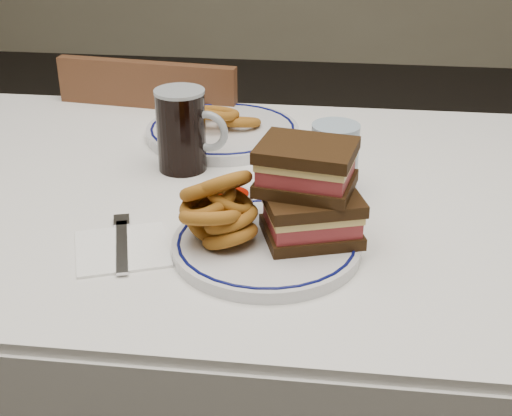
# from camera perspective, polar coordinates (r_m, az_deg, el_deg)

# --- Properties ---
(dining_table) EXTENTS (1.27, 0.87, 0.75)m
(dining_table) POSITION_cam_1_polar(r_m,az_deg,el_deg) (1.21, -1.67, -2.99)
(dining_table) COLOR silver
(dining_table) RESTS_ON floor
(chair_far) EXTENTS (0.43, 0.43, 0.85)m
(chair_far) POSITION_cam_1_polar(r_m,az_deg,el_deg) (1.76, -6.71, 0.26)
(chair_far) COLOR #4E2C19
(chair_far) RESTS_ON floor
(main_plate) EXTENTS (0.26, 0.26, 0.02)m
(main_plate) POSITION_cam_1_polar(r_m,az_deg,el_deg) (0.98, 0.84, -2.95)
(main_plate) COLOR silver
(main_plate) RESTS_ON dining_table
(reuben_sandwich) EXTENTS (0.16, 0.14, 0.13)m
(reuben_sandwich) POSITION_cam_1_polar(r_m,az_deg,el_deg) (0.96, 4.26, 1.31)
(reuben_sandwich) COLOR black
(reuben_sandwich) RESTS_ON main_plate
(onion_rings_main) EXTENTS (0.12, 0.12, 0.14)m
(onion_rings_main) POSITION_cam_1_polar(r_m,az_deg,el_deg) (0.96, -3.01, -0.04)
(onion_rings_main) COLOR brown
(onion_rings_main) RESTS_ON main_plate
(ketchup_ramekin) EXTENTS (0.06, 0.06, 0.03)m
(ketchup_ramekin) POSITION_cam_1_polar(r_m,az_deg,el_deg) (1.03, -1.92, 0.42)
(ketchup_ramekin) COLOR silver
(ketchup_ramekin) RESTS_ON main_plate
(beer_mug) EXTENTS (0.13, 0.08, 0.14)m
(beer_mug) POSITION_cam_1_polar(r_m,az_deg,el_deg) (1.21, -5.88, 6.26)
(beer_mug) COLOR black
(beer_mug) RESTS_ON dining_table
(water_glass) EXTENTS (0.07, 0.07, 0.12)m
(water_glass) POSITION_cam_1_polar(r_m,az_deg,el_deg) (1.12, 6.28, 3.79)
(water_glass) COLOR #92A9BD
(water_glass) RESTS_ON dining_table
(far_plate) EXTENTS (0.29, 0.29, 0.02)m
(far_plate) POSITION_cam_1_polar(r_m,az_deg,el_deg) (1.37, -2.68, 6.16)
(far_plate) COLOR silver
(far_plate) RESTS_ON dining_table
(onion_rings_far) EXTENTS (0.14, 0.12, 0.06)m
(onion_rings_far) POSITION_cam_1_polar(r_m,az_deg,el_deg) (1.37, -2.74, 7.37)
(onion_rings_far) COLOR brown
(onion_rings_far) RESTS_ON far_plate
(napkin_fork) EXTENTS (0.16, 0.17, 0.01)m
(napkin_fork) POSITION_cam_1_polar(r_m,az_deg,el_deg) (1.01, -10.66, -3.10)
(napkin_fork) COLOR white
(napkin_fork) RESTS_ON dining_table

